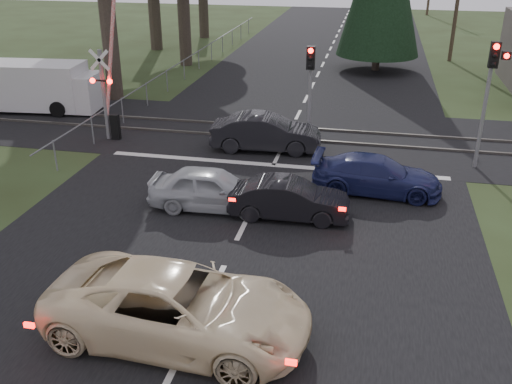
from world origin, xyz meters
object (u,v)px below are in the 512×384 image
(traffic_signal_right, at_px, (491,81))
(dark_hatchback, at_px, (290,199))
(crossing_signal, at_px, (109,92))
(white_van, at_px, (40,87))
(traffic_signal_center, at_px, (310,79))
(dark_car_far, at_px, (266,133))
(blue_sedan, at_px, (377,175))
(silver_car, at_px, (211,189))
(cream_coupe, at_px, (178,306))

(traffic_signal_right, distance_m, dark_hatchback, 8.77)
(crossing_signal, relative_size, white_van, 1.13)
(traffic_signal_center, xyz_separation_m, dark_car_far, (-1.60, -0.86, -2.08))
(blue_sedan, distance_m, white_van, 17.83)
(traffic_signal_right, distance_m, traffic_signal_center, 6.68)
(traffic_signal_right, xyz_separation_m, white_van, (-20.19, 3.74, -2.12))
(dark_hatchback, xyz_separation_m, silver_car, (-2.54, 0.15, 0.07))
(silver_car, xyz_separation_m, blue_sedan, (5.13, 2.34, -0.05))
(crossing_signal, height_order, traffic_signal_right, crossing_signal)
(dark_hatchback, distance_m, silver_car, 2.54)
(cream_coupe, distance_m, blue_sedan, 9.59)
(dark_car_far, bearing_deg, traffic_signal_right, -96.51)
(silver_car, relative_size, dark_car_far, 0.90)
(cream_coupe, bearing_deg, traffic_signal_right, -30.49)
(traffic_signal_right, xyz_separation_m, dark_car_far, (-8.15, 0.34, -2.59))
(traffic_signal_center, relative_size, white_van, 0.66)
(crossing_signal, xyz_separation_m, white_van, (-5.37, 3.43, -0.87))
(dark_car_far, bearing_deg, traffic_signal_center, -65.93)
(cream_coupe, xyz_separation_m, blue_sedan, (4.05, 8.69, -0.17))
(crossing_signal, height_order, dark_hatchback, crossing_signal)
(traffic_signal_center, bearing_deg, white_van, 169.46)
(traffic_signal_center, relative_size, blue_sedan, 0.95)
(dark_car_far, height_order, white_van, white_van)
(dark_car_far, bearing_deg, dark_hatchback, -166.39)
(cream_coupe, distance_m, white_van, 19.82)
(traffic_signal_center, height_order, silver_car, traffic_signal_center)
(cream_coupe, relative_size, dark_car_far, 1.30)
(dark_car_far, bearing_deg, white_van, 70.16)
(traffic_signal_center, bearing_deg, crossing_signal, -173.85)
(traffic_signal_right, relative_size, traffic_signal_center, 1.15)
(traffic_signal_center, xyz_separation_m, cream_coupe, (-1.20, -12.89, -2.01))
(blue_sedan, bearing_deg, crossing_signal, 76.27)
(dark_hatchback, xyz_separation_m, white_van, (-13.90, 9.22, 0.58))
(white_van, bearing_deg, cream_coupe, -56.37)
(traffic_signal_right, relative_size, blue_sedan, 1.08)
(traffic_signal_center, bearing_deg, blue_sedan, -55.82)
(crossing_signal, relative_size, dark_car_far, 1.57)
(dark_hatchback, height_order, silver_car, silver_car)
(cream_coupe, relative_size, white_van, 0.93)
(crossing_signal, xyz_separation_m, silver_car, (5.99, -5.65, -1.38))
(silver_car, relative_size, white_van, 0.64)
(cream_coupe, xyz_separation_m, white_van, (-12.44, 15.43, 0.39))
(traffic_signal_right, relative_size, cream_coupe, 0.82)
(traffic_signal_center, height_order, dark_car_far, traffic_signal_center)
(blue_sedan, relative_size, dark_car_far, 0.98)
(silver_car, distance_m, white_van, 14.55)
(traffic_signal_center, height_order, cream_coupe, traffic_signal_center)
(dark_car_far, relative_size, white_van, 0.72)
(traffic_signal_right, xyz_separation_m, dark_hatchback, (-6.29, -5.48, -2.70))
(traffic_signal_right, height_order, blue_sedan, traffic_signal_right)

